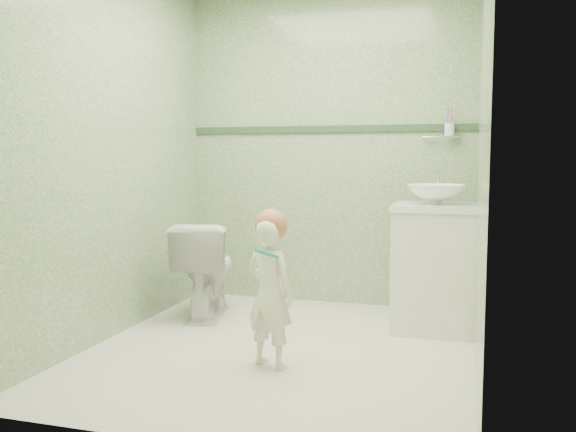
% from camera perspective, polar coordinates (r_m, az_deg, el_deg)
% --- Properties ---
extents(ground, '(2.50, 2.50, 0.00)m').
position_cam_1_polar(ground, '(3.67, -0.68, -12.43)').
color(ground, white).
rests_on(ground, ground).
extents(room_shell, '(2.50, 2.54, 2.40)m').
position_cam_1_polar(room_shell, '(3.49, -0.70, 6.65)').
color(room_shell, gray).
rests_on(room_shell, ground).
extents(trim_stripe, '(2.20, 0.02, 0.05)m').
position_cam_1_polar(trim_stripe, '(4.70, 3.80, 8.17)').
color(trim_stripe, '#2E4B31').
rests_on(trim_stripe, room_shell).
extents(vanity, '(0.52, 0.50, 0.80)m').
position_cam_1_polar(vanity, '(4.11, 13.59, -4.90)').
color(vanity, white).
rests_on(vanity, ground).
extents(counter, '(0.54, 0.52, 0.04)m').
position_cam_1_polar(counter, '(4.05, 13.72, 0.81)').
color(counter, white).
rests_on(counter, vanity).
extents(basin, '(0.37, 0.37, 0.13)m').
position_cam_1_polar(basin, '(4.05, 13.75, 2.00)').
color(basin, white).
rests_on(basin, counter).
extents(faucet, '(0.03, 0.13, 0.18)m').
position_cam_1_polar(faucet, '(4.23, 13.89, 3.22)').
color(faucet, silver).
rests_on(faucet, counter).
extents(cup_holder, '(0.26, 0.07, 0.21)m').
position_cam_1_polar(cup_holder, '(4.53, 14.84, 7.82)').
color(cup_holder, silver).
rests_on(cup_holder, room_shell).
extents(toilet, '(0.51, 0.73, 0.68)m').
position_cam_1_polar(toilet, '(4.38, -7.73, -4.94)').
color(toilet, white).
rests_on(toilet, ground).
extents(toddler, '(0.34, 0.28, 0.80)m').
position_cam_1_polar(toddler, '(3.29, -1.73, -7.30)').
color(toddler, silver).
rests_on(toddler, ground).
extents(hair_cap, '(0.18, 0.18, 0.18)m').
position_cam_1_polar(hair_cap, '(3.25, -1.61, -0.89)').
color(hair_cap, '#BF6A4D').
rests_on(hair_cap, toddler).
extents(teal_toothbrush, '(0.11, 0.14, 0.08)m').
position_cam_1_polar(teal_toothbrush, '(3.10, -2.05, -3.45)').
color(teal_toothbrush, '#0F928F').
rests_on(teal_toothbrush, toddler).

